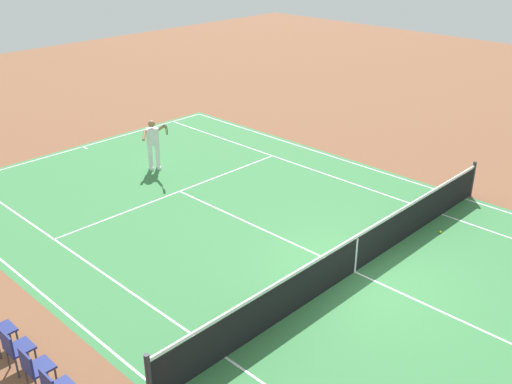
{
  "coord_description": "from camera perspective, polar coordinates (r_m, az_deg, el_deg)",
  "views": [
    {
      "loc": [
        -6.49,
        9.94,
        7.42
      ],
      "look_at": [
        3.36,
        -0.17,
        0.9
      ],
      "focal_mm": 41.41,
      "sensor_mm": 36.0,
      "label": 1
    }
  ],
  "objects": [
    {
      "name": "court_slab",
      "position": [
        14.0,
        9.48,
        -7.6
      ],
      "size": [
        24.2,
        11.4,
        0.0
      ],
      "primitive_type": "cube",
      "color": "#387A42",
      "rests_on": "ground_plane"
    },
    {
      "name": "tennis_net",
      "position": [
        13.75,
        9.62,
        -5.87
      ],
      "size": [
        0.1,
        11.7,
        1.08
      ],
      "color": "#2D2D33",
      "rests_on": "ground_plane"
    },
    {
      "name": "spectator_chair_6",
      "position": [
        11.66,
        -22.27,
        -13.7
      ],
      "size": [
        0.44,
        0.44,
        0.88
      ],
      "color": "#38383D",
      "rests_on": "ground_plane"
    },
    {
      "name": "spectator_chair_5",
      "position": [
        11.11,
        -20.63,
        -15.52
      ],
      "size": [
        0.44,
        0.44,
        0.88
      ],
      "color": "#38383D",
      "rests_on": "ground_plane"
    },
    {
      "name": "tennis_player_near",
      "position": [
        19.33,
        -9.88,
        4.78
      ],
      "size": [
        1.19,
        0.75,
        1.7
      ],
      "color": "white",
      "rests_on": "ground_plane"
    },
    {
      "name": "tennis_ball",
      "position": [
        16.13,
        17.39,
        -3.71
      ],
      "size": [
        0.07,
        0.07,
        0.07
      ],
      "primitive_type": "sphere",
      "color": "#CCE01E",
      "rests_on": "ground_plane"
    },
    {
      "name": "ground_plane",
      "position": [
        14.0,
        9.48,
        -7.6
      ],
      "size": [
        60.0,
        60.0,
        0.0
      ],
      "primitive_type": "plane",
      "color": "brown"
    },
    {
      "name": "court_line_markings",
      "position": [
        14.0,
        9.48,
        -7.59
      ],
      "size": [
        23.85,
        11.05,
        0.01
      ],
      "color": "white",
      "rests_on": "ground_plane"
    }
  ]
}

